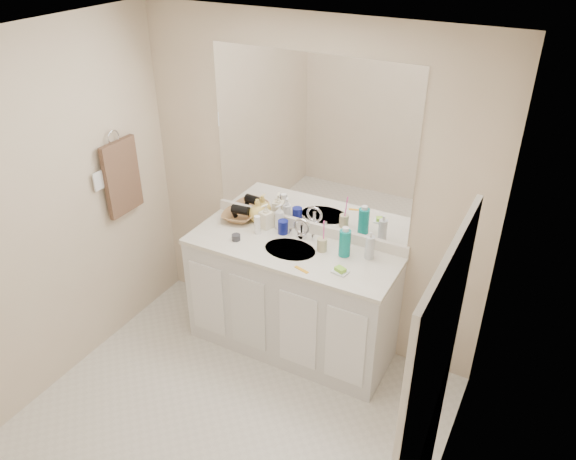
# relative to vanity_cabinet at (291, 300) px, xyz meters

# --- Properties ---
(floor) EXTENTS (2.60, 2.60, 0.00)m
(floor) POSITION_rel_vanity_cabinet_xyz_m (0.00, -1.02, -0.42)
(floor) COLOR silver
(floor) RESTS_ON ground
(ceiling) EXTENTS (2.60, 2.60, 0.02)m
(ceiling) POSITION_rel_vanity_cabinet_xyz_m (0.00, -1.02, 1.97)
(ceiling) COLOR white
(ceiling) RESTS_ON wall_back
(wall_back) EXTENTS (2.60, 0.02, 2.40)m
(wall_back) POSITION_rel_vanity_cabinet_xyz_m (0.00, 0.28, 0.77)
(wall_back) COLOR beige
(wall_back) RESTS_ON floor
(wall_left) EXTENTS (0.02, 2.60, 2.40)m
(wall_left) POSITION_rel_vanity_cabinet_xyz_m (-1.30, -1.02, 0.77)
(wall_left) COLOR beige
(wall_left) RESTS_ON floor
(wall_right) EXTENTS (0.02, 2.60, 2.40)m
(wall_right) POSITION_rel_vanity_cabinet_xyz_m (1.30, -1.02, 0.77)
(wall_right) COLOR beige
(wall_right) RESTS_ON floor
(vanity_cabinet) EXTENTS (1.50, 0.55, 0.85)m
(vanity_cabinet) POSITION_rel_vanity_cabinet_xyz_m (0.00, 0.00, 0.00)
(vanity_cabinet) COLOR silver
(vanity_cabinet) RESTS_ON floor
(countertop) EXTENTS (1.52, 0.57, 0.03)m
(countertop) POSITION_rel_vanity_cabinet_xyz_m (0.00, 0.00, 0.44)
(countertop) COLOR silver
(countertop) RESTS_ON vanity_cabinet
(backsplash) EXTENTS (1.52, 0.03, 0.08)m
(backsplash) POSITION_rel_vanity_cabinet_xyz_m (0.00, 0.26, 0.50)
(backsplash) COLOR white
(backsplash) RESTS_ON countertop
(sink_basin) EXTENTS (0.37, 0.37, 0.02)m
(sink_basin) POSITION_rel_vanity_cabinet_xyz_m (0.00, -0.02, 0.44)
(sink_basin) COLOR beige
(sink_basin) RESTS_ON countertop
(faucet) EXTENTS (0.02, 0.02, 0.11)m
(faucet) POSITION_rel_vanity_cabinet_xyz_m (0.00, 0.16, 0.51)
(faucet) COLOR silver
(faucet) RESTS_ON countertop
(mirror) EXTENTS (1.48, 0.01, 1.20)m
(mirror) POSITION_rel_vanity_cabinet_xyz_m (0.00, 0.27, 1.14)
(mirror) COLOR white
(mirror) RESTS_ON wall_back
(blue_mug) EXTENTS (0.09, 0.09, 0.10)m
(blue_mug) POSITION_rel_vanity_cabinet_xyz_m (-0.15, 0.15, 0.51)
(blue_mug) COLOR navy
(blue_mug) RESTS_ON countertop
(tan_cup) EXTENTS (0.07, 0.07, 0.09)m
(tan_cup) POSITION_rel_vanity_cabinet_xyz_m (0.20, 0.07, 0.50)
(tan_cup) COLOR tan
(tan_cup) RESTS_ON countertop
(toothbrush) EXTENTS (0.02, 0.04, 0.18)m
(toothbrush) POSITION_rel_vanity_cabinet_xyz_m (0.21, 0.07, 0.60)
(toothbrush) COLOR #FF43B3
(toothbrush) RESTS_ON tan_cup
(mouthwash_bottle) EXTENTS (0.09, 0.09, 0.19)m
(mouthwash_bottle) POSITION_rel_vanity_cabinet_xyz_m (0.36, 0.09, 0.55)
(mouthwash_bottle) COLOR #0B847F
(mouthwash_bottle) RESTS_ON countertop
(clear_pump_bottle) EXTENTS (0.06, 0.06, 0.16)m
(clear_pump_bottle) POSITION_rel_vanity_cabinet_xyz_m (0.52, 0.14, 0.54)
(clear_pump_bottle) COLOR silver
(clear_pump_bottle) RESTS_ON countertop
(soap_dish) EXTENTS (0.11, 0.10, 0.01)m
(soap_dish) POSITION_rel_vanity_cabinet_xyz_m (0.42, -0.12, 0.46)
(soap_dish) COLOR white
(soap_dish) RESTS_ON countertop
(green_soap) EXTENTS (0.08, 0.07, 0.02)m
(green_soap) POSITION_rel_vanity_cabinet_xyz_m (0.42, -0.12, 0.48)
(green_soap) COLOR #8CD534
(green_soap) RESTS_ON soap_dish
(orange_comb) EXTENTS (0.11, 0.05, 0.00)m
(orange_comb) POSITION_rel_vanity_cabinet_xyz_m (0.18, -0.21, 0.46)
(orange_comb) COLOR orange
(orange_comb) RESTS_ON countertop
(dark_jar) EXTENTS (0.07, 0.07, 0.04)m
(dark_jar) POSITION_rel_vanity_cabinet_xyz_m (-0.40, -0.09, 0.48)
(dark_jar) COLOR #2F2F35
(dark_jar) RESTS_ON countertop
(extra_white_bottle) EXTENTS (0.06, 0.06, 0.14)m
(extra_white_bottle) POSITION_rel_vanity_cabinet_xyz_m (-0.31, 0.06, 0.53)
(extra_white_bottle) COLOR white
(extra_white_bottle) RESTS_ON countertop
(soap_bottle_white) EXTENTS (0.10, 0.10, 0.19)m
(soap_bottle_white) POSITION_rel_vanity_cabinet_xyz_m (-0.21, 0.21, 0.55)
(soap_bottle_white) COLOR white
(soap_bottle_white) RESTS_ON countertop
(soap_bottle_cream) EXTENTS (0.11, 0.11, 0.19)m
(soap_bottle_cream) POSITION_rel_vanity_cabinet_xyz_m (-0.30, 0.17, 0.55)
(soap_bottle_cream) COLOR #FFF4CF
(soap_bottle_cream) RESTS_ON countertop
(soap_bottle_yellow) EXTENTS (0.15, 0.15, 0.18)m
(soap_bottle_yellow) POSITION_rel_vanity_cabinet_xyz_m (-0.41, 0.23, 0.54)
(soap_bottle_yellow) COLOR #E6C259
(soap_bottle_yellow) RESTS_ON countertop
(wicker_basket) EXTENTS (0.29, 0.29, 0.06)m
(wicker_basket) POSITION_rel_vanity_cabinet_xyz_m (-0.54, 0.17, 0.49)
(wicker_basket) COLOR olive
(wicker_basket) RESTS_ON countertop
(hair_dryer) EXTENTS (0.14, 0.08, 0.07)m
(hair_dryer) POSITION_rel_vanity_cabinet_xyz_m (-0.52, 0.17, 0.54)
(hair_dryer) COLOR black
(hair_dryer) RESTS_ON wicker_basket
(towel_ring) EXTENTS (0.01, 0.11, 0.11)m
(towel_ring) POSITION_rel_vanity_cabinet_xyz_m (-1.27, -0.25, 1.12)
(towel_ring) COLOR silver
(towel_ring) RESTS_ON wall_left
(hand_towel) EXTENTS (0.04, 0.32, 0.55)m
(hand_towel) POSITION_rel_vanity_cabinet_xyz_m (-1.25, -0.25, 0.82)
(hand_towel) COLOR #3B291F
(hand_towel) RESTS_ON towel_ring
(switch_plate) EXTENTS (0.01, 0.08, 0.13)m
(switch_plate) POSITION_rel_vanity_cabinet_xyz_m (-1.27, -0.45, 0.88)
(switch_plate) COLOR white
(switch_plate) RESTS_ON wall_left
(door) EXTENTS (0.02, 0.82, 2.00)m
(door) POSITION_rel_vanity_cabinet_xyz_m (1.29, -1.32, 0.57)
(door) COLOR white
(door) RESTS_ON floor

